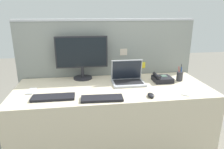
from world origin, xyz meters
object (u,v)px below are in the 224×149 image
object	(u,v)px
keyboard_spare	(102,98)
computer_mouse_right_hand	(151,95)
desktop_monitor	(82,55)
laptop	(128,77)
desk_phone	(162,79)
keyboard_main	(53,97)
pen_cup	(180,76)
cell_phone_silver_slab	(31,91)
cell_phone_white_slab	(187,93)

from	to	relation	value
keyboard_spare	computer_mouse_right_hand	xyz separation A→B (m)	(0.45, -0.01, 0.01)
desktop_monitor	laptop	distance (m)	0.58
laptop	desk_phone	bearing A→B (deg)	-2.28
keyboard_main	keyboard_spare	bearing A→B (deg)	-10.84
laptop	pen_cup	distance (m)	0.60
desktop_monitor	computer_mouse_right_hand	bearing A→B (deg)	-45.94
keyboard_main	keyboard_spare	size ratio (longest dim) A/B	1.03
cell_phone_silver_slab	pen_cup	bearing A→B (deg)	8.49
desktop_monitor	laptop	bearing A→B (deg)	-24.76
keyboard_main	pen_cup	xyz separation A→B (m)	(1.35, 0.30, 0.04)
keyboard_spare	cell_phone_silver_slab	distance (m)	0.73
desk_phone	laptop	bearing A→B (deg)	177.72
desktop_monitor	cell_phone_white_slab	xyz separation A→B (m)	(0.99, -0.60, -0.28)
desktop_monitor	keyboard_spare	bearing A→B (deg)	-75.39
laptop	computer_mouse_right_hand	bearing A→B (deg)	-72.65
computer_mouse_right_hand	pen_cup	world-z (taller)	pen_cup
cell_phone_white_slab	cell_phone_silver_slab	size ratio (longest dim) A/B	0.92
desktop_monitor	pen_cup	bearing A→B (deg)	-12.56
keyboard_main	keyboard_spare	xyz separation A→B (m)	(0.43, -0.09, 0.00)
pen_cup	laptop	bearing A→B (deg)	178.39
laptop	cell_phone_silver_slab	distance (m)	1.00
desk_phone	desktop_monitor	bearing A→B (deg)	164.65
desktop_monitor	keyboard_main	distance (m)	0.66
keyboard_main	cell_phone_white_slab	distance (m)	1.26
laptop	desk_phone	distance (m)	0.39
keyboard_spare	keyboard_main	bearing A→B (deg)	171.32
desktop_monitor	keyboard_spare	xyz separation A→B (m)	(0.16, -0.63, -0.27)
keyboard_spare	cell_phone_white_slab	size ratio (longest dim) A/B	2.64
laptop	keyboard_spare	bearing A→B (deg)	-128.47
desk_phone	computer_mouse_right_hand	size ratio (longest dim) A/B	2.01
computer_mouse_right_hand	pen_cup	distance (m)	0.61
cell_phone_silver_slab	keyboard_main	bearing A→B (deg)	-35.63
desk_phone	cell_phone_white_slab	size ratio (longest dim) A/B	1.43
computer_mouse_right_hand	keyboard_main	bearing A→B (deg)	175.46
laptop	cell_phone_white_slab	size ratio (longest dim) A/B	2.44
desktop_monitor	computer_mouse_right_hand	size ratio (longest dim) A/B	5.86
cell_phone_white_slab	desk_phone	bearing A→B (deg)	147.20
desktop_monitor	pen_cup	xyz separation A→B (m)	(1.08, -0.24, -0.23)
desktop_monitor	pen_cup	distance (m)	1.13
cell_phone_silver_slab	cell_phone_white_slab	bearing A→B (deg)	-5.14
keyboard_main	pen_cup	distance (m)	1.39
keyboard_spare	computer_mouse_right_hand	world-z (taller)	computer_mouse_right_hand
pen_cup	cell_phone_white_slab	xyz separation A→B (m)	(-0.10, -0.36, -0.05)
desk_phone	keyboard_spare	world-z (taller)	desk_phone
keyboard_main	pen_cup	world-z (taller)	pen_cup
computer_mouse_right_hand	pen_cup	xyz separation A→B (m)	(0.47, 0.39, 0.04)
laptop	pen_cup	size ratio (longest dim) A/B	1.83
cell_phone_white_slab	computer_mouse_right_hand	bearing A→B (deg)	-134.91
laptop	cell_phone_silver_slab	world-z (taller)	laptop
desk_phone	cell_phone_silver_slab	bearing A→B (deg)	-175.78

